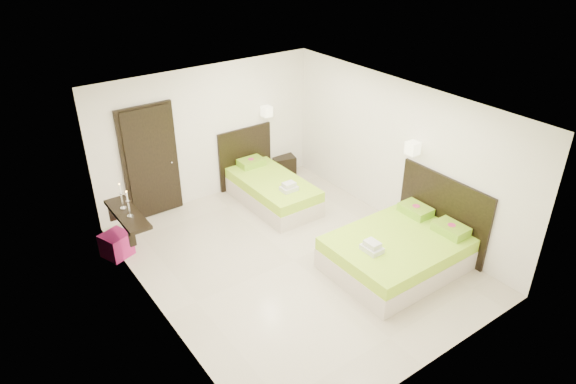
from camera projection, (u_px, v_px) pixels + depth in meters
floor at (294, 260)px, 8.36m from camera, size 5.50×5.50×0.00m
bed_single at (270, 188)px, 9.92m from camera, size 1.20×2.00×1.65m
bed_double at (401, 249)px, 8.09m from camera, size 2.08×1.77×1.72m
nightstand at (283, 165)px, 11.03m from camera, size 0.56×0.53×0.42m
ottoman at (116, 245)px, 8.39m from camera, size 0.52×0.52×0.41m
door at (151, 163)px, 9.16m from camera, size 1.02×0.15×2.14m
console_shelf at (127, 215)px, 8.04m from camera, size 0.35×1.20×0.78m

